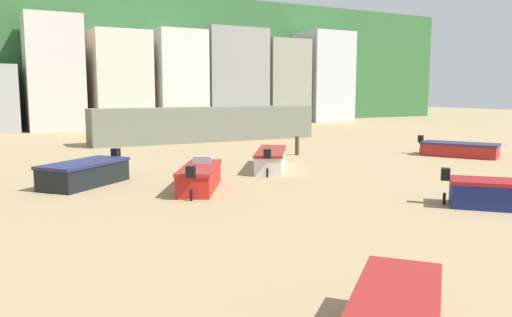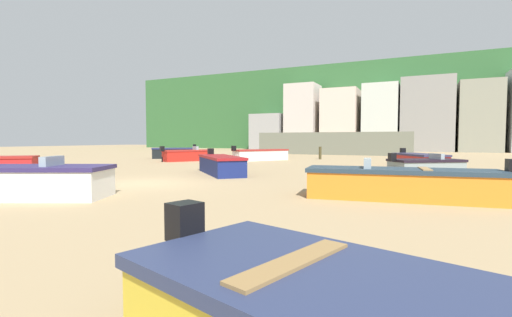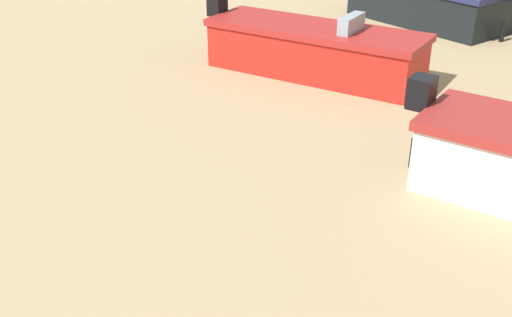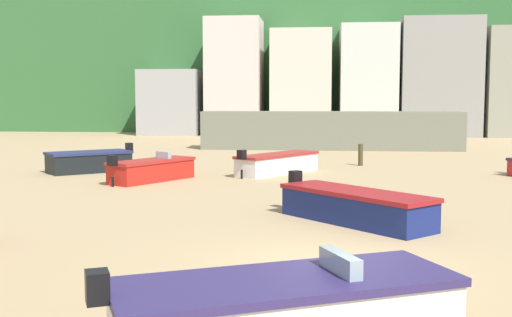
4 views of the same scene
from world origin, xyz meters
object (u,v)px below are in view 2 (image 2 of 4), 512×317
boat_white_0 (25,182)px  boat_red_5 (419,160)px  boat_orange_7 (400,184)px  boat_black_3 (173,153)px  mooring_post_near_water (320,153)px  boat_red_2 (188,155)px  boat_navy_6 (221,165)px  boat_white_9 (261,155)px  boat_grey_1 (426,166)px

boat_white_0 → boat_red_5: (10.38, 18.80, -0.08)m
boat_orange_7 → boat_red_5: bearing=-9.1°
boat_black_3 → mooring_post_near_water: bearing=-111.7°
boat_red_2 → boat_black_3: 4.72m
boat_black_3 → boat_white_0: bearing=167.7°
boat_navy_6 → mooring_post_near_water: (1.12, 15.01, 0.09)m
boat_red_2 → boat_white_9: boat_white_9 is taller
boat_white_0 → boat_red_5: boat_white_0 is taller
boat_navy_6 → boat_red_5: bearing=-175.7°
boat_white_0 → boat_grey_1: (10.70, 13.07, -0.10)m
boat_red_2 → boat_red_5: 16.90m
boat_orange_7 → mooring_post_near_water: size_ratio=5.06×
boat_red_5 → boat_white_9: boat_white_9 is taller
boat_red_2 → boat_white_9: (4.97, 3.16, 0.00)m
boat_red_2 → boat_white_0: bearing=-38.9°
boat_red_5 → boat_orange_7: 14.42m
boat_orange_7 → boat_navy_6: bearing=55.5°
boat_navy_6 → boat_red_2: bearing=-89.8°
boat_grey_1 → mooring_post_near_water: size_ratio=3.39×
boat_red_5 → boat_grey_1: bearing=63.8°
boat_white_0 → boat_red_2: 17.99m
boat_black_3 → boat_white_9: size_ratio=0.84×
boat_black_3 → boat_navy_6: 15.91m
boat_red_5 → boat_red_2: bearing=-22.5°
boat_white_0 → mooring_post_near_water: boat_white_0 is taller
boat_navy_6 → boat_grey_1: bearing=161.0°
boat_red_5 → mooring_post_near_water: (-7.85, 4.97, 0.15)m
boat_orange_7 → mooring_post_near_water: (-7.42, 19.38, 0.09)m
boat_grey_1 → boat_white_9: (-12.13, 6.90, 0.08)m
boat_white_0 → boat_orange_7: bearing=88.9°
boat_white_0 → boat_navy_6: bearing=145.9°
boat_grey_1 → boat_red_5: (-0.32, 5.73, 0.02)m
boat_white_0 → boat_grey_1: size_ratio=1.34×
boat_white_9 → mooring_post_near_water: boat_white_9 is taller
boat_red_2 → boat_black_3: (-3.74, 2.89, 0.02)m
boat_black_3 → boat_red_5: size_ratio=0.88×
boat_white_0 → boat_red_5: 21.48m
boat_red_5 → boat_orange_7: (-0.43, -14.41, 0.05)m
boat_navy_6 → mooring_post_near_water: size_ratio=3.94×
boat_navy_6 → boat_white_9: 11.56m
boat_red_2 → boat_red_5: bearing=37.0°
boat_grey_1 → boat_black_3: (-20.83, 6.63, 0.10)m
boat_red_2 → boat_navy_6: 11.22m
boat_red_2 → boat_white_9: bearing=62.7°
boat_black_3 → boat_orange_7: boat_black_3 is taller
boat_navy_6 → boat_white_9: size_ratio=0.93×
boat_grey_1 → boat_white_9: boat_white_9 is taller
boat_black_3 → mooring_post_near_water: boat_black_3 is taller
boat_orange_7 → boat_white_9: boat_white_9 is taller
boat_navy_6 → boat_white_9: boat_white_9 is taller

